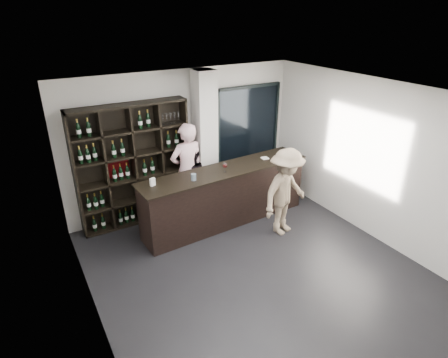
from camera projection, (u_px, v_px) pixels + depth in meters
floor at (257, 271)px, 6.20m from camera, size 5.00×5.50×0.01m
wine_shelf at (134, 166)px, 7.18m from camera, size 2.20×0.35×2.40m
structural_column at (205, 142)px, 7.68m from camera, size 0.40×0.40×2.90m
glass_panel at (248, 132)px, 8.42m from camera, size 1.60×0.08×2.10m
tasting_counter at (226, 196)px, 7.38m from camera, size 3.51×0.72×1.16m
taster_pink at (187, 170)px, 7.52m from camera, size 0.74×0.50×1.96m
taster_black at (192, 179)px, 7.76m from camera, size 0.84×0.74×1.47m
customer at (286, 192)px, 6.93m from camera, size 1.23×0.89×1.70m
wine_glass at (225, 167)px, 6.98m from camera, size 0.10×0.10×0.21m
spit_cup at (194, 177)px, 6.66m from camera, size 0.12×0.12×0.12m
napkin_stack at (265, 158)px, 7.63m from camera, size 0.14×0.14×0.02m
card_stand at (153, 182)px, 6.45m from camera, size 0.11×0.07×0.14m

